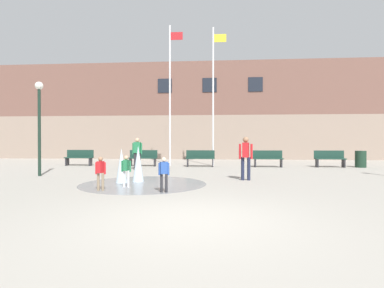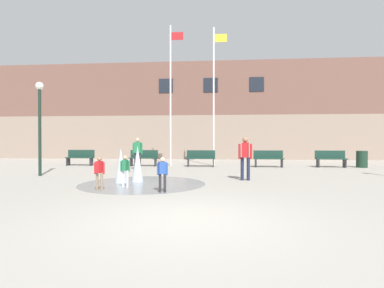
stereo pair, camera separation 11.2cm
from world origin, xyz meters
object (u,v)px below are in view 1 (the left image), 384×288
object	(u,v)px
park_bench_center	(200,158)
flagpole_right	(214,92)
flagpole_left	(170,91)
park_bench_left_of_flagpoles	(143,158)
adult_watching	(137,151)
child_with_pink_shirt	(126,169)
lamp_post_left_lane	(39,114)
park_bench_far_left	(79,157)
child_in_fountain	(164,172)
trash_can	(361,159)
teen_by_trashcan	(246,155)
park_bench_far_right	(330,158)
child_running	(101,171)
park_bench_near_trashcan	(268,158)

from	to	relation	value
park_bench_center	flagpole_right	xyz separation A→B (m)	(0.74, 0.64, 3.75)
flagpole_left	flagpole_right	distance (m)	2.52
park_bench_left_of_flagpoles	adult_watching	distance (m)	2.19
child_with_pink_shirt	park_bench_left_of_flagpoles	bearing A→B (deg)	-164.23
lamp_post_left_lane	park_bench_left_of_flagpoles	bearing A→B (deg)	58.65
park_bench_left_of_flagpoles	flagpole_left	size ratio (longest dim) A/B	0.20
park_bench_far_left	flagpole_right	world-z (taller)	flagpole_right
park_bench_far_left	child_in_fountain	bearing A→B (deg)	-52.93
adult_watching	flagpole_left	size ratio (longest dim) A/B	0.19
child_in_fountain	trash_can	size ratio (longest dim) A/B	1.10
child_with_pink_shirt	teen_by_trashcan	size ratio (longest dim) A/B	0.62
park_bench_far_left	flagpole_right	size ratio (longest dim) A/B	0.20
child_with_pink_shirt	flagpole_right	distance (m)	9.40
child_with_pink_shirt	flagpole_left	size ratio (longest dim) A/B	0.12
lamp_post_left_lane	adult_watching	bearing A→B (deg)	41.37
park_bench_far_left	park_bench_far_right	world-z (taller)	same
park_bench_center	park_bench_far_left	bearing A→B (deg)	178.81
park_bench_center	flagpole_left	world-z (taller)	flagpole_left
child_in_fountain	child_running	bearing A→B (deg)	148.21
park_bench_far_right	adult_watching	bearing A→B (deg)	-167.56
park_bench_near_trashcan	child_running	distance (m)	10.38
child_in_fountain	child_with_pink_shirt	size ratio (longest dim) A/B	1.00
adult_watching	park_bench_near_trashcan	bearing A→B (deg)	-162.07
adult_watching	teen_by_trashcan	xyz separation A→B (m)	(4.99, -3.58, 0.00)
park_bench_far_right	child_in_fountain	size ratio (longest dim) A/B	1.62
park_bench_far_left	trash_can	bearing A→B (deg)	0.20
park_bench_far_left	trash_can	distance (m)	15.76
park_bench_far_right	teen_by_trashcan	world-z (taller)	teen_by_trashcan
park_bench_center	trash_can	bearing A→B (deg)	1.32
child_running	park_bench_far_right	bearing A→B (deg)	-35.48
park_bench_left_of_flagpoles	park_bench_center	bearing A→B (deg)	-1.55
child_running	flagpole_right	size ratio (longest dim) A/B	0.12
child_running	trash_can	distance (m)	14.03
child_in_fountain	trash_can	distance (m)	12.67
child_with_pink_shirt	trash_can	size ratio (longest dim) A/B	1.10
park_bench_center	trash_can	world-z (taller)	park_bench_center
park_bench_left_of_flagpoles	adult_watching	world-z (taller)	adult_watching
child_with_pink_shirt	lamp_post_left_lane	bearing A→B (deg)	-115.14
park_bench_left_of_flagpoles	trash_can	xyz separation A→B (m)	(11.97, 0.11, -0.03)
child_with_pink_shirt	child_in_fountain	bearing A→B (deg)	64.08
park_bench_left_of_flagpoles	park_bench_near_trashcan	size ratio (longest dim) A/B	1.00
trash_can	flagpole_right	bearing A→B (deg)	176.86
child_running	child_with_pink_shirt	size ratio (longest dim) A/B	1.00
child_with_pink_shirt	park_bench_near_trashcan	bearing A→B (deg)	149.30
child_in_fountain	adult_watching	bearing A→B (deg)	82.29
park_bench_center	park_bench_near_trashcan	world-z (taller)	same
park_bench_left_of_flagpoles	flagpole_left	xyz separation A→B (m)	(1.49, 0.55, 3.85)
child_in_fountain	flagpole_right	world-z (taller)	flagpole_right
trash_can	park_bench_far_right	bearing A→B (deg)	-179.50
park_bench_far_left	park_bench_far_right	size ratio (longest dim) A/B	1.00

